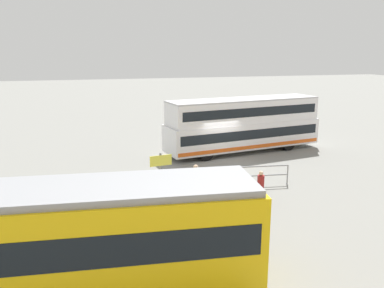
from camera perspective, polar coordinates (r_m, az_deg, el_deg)
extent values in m
plane|color=gray|center=(25.49, 4.29, -2.27)|extent=(160.00, 160.00, 0.00)
cube|color=white|center=(27.47, 7.55, 1.47)|extent=(11.50, 4.17, 1.79)
cube|color=white|center=(27.18, 7.66, 4.86)|extent=(11.15, 4.02, 1.50)
cube|color=black|center=(27.43, 7.57, 1.91)|extent=(10.95, 4.11, 0.64)
cube|color=black|center=(27.17, 7.66, 5.02)|extent=(10.60, 3.96, 0.60)
cube|color=#D85919|center=(27.61, 7.51, 0.16)|extent=(11.29, 4.17, 0.24)
cube|color=#B2B2B7|center=(27.08, 7.71, 6.54)|extent=(11.15, 4.02, 0.10)
cylinder|color=black|center=(25.99, 0.97, -0.79)|extent=(1.35, 2.64, 1.00)
cylinder|color=black|center=(29.36, 12.63, 0.55)|extent=(1.35, 2.64, 1.00)
cube|color=#E5B70C|center=(11.89, -21.02, -13.50)|extent=(12.46, 4.00, 2.83)
cube|color=black|center=(11.77, -21.14, -12.26)|extent=(11.98, 3.97, 0.90)
cube|color=gray|center=(11.31, -21.67, -6.60)|extent=(12.19, 3.76, 0.20)
cylinder|color=black|center=(18.67, 0.67, -6.80)|extent=(0.14, 0.14, 0.84)
cylinder|color=black|center=(18.48, 0.43, -7.02)|extent=(0.14, 0.14, 0.84)
cylinder|color=navy|center=(18.33, 0.56, -4.71)|extent=(0.45, 0.45, 0.65)
sphere|color=beige|center=(18.20, 0.56, -3.40)|extent=(0.23, 0.23, 0.23)
cylinder|color=#4C3F2D|center=(18.26, 9.86, -7.59)|extent=(0.14, 0.14, 0.77)
cylinder|color=#4C3F2D|center=(18.45, 10.12, -7.38)|extent=(0.14, 0.14, 0.77)
cylinder|color=maroon|center=(18.13, 10.08, -5.45)|extent=(0.45, 0.45, 0.60)
sphere|color=beige|center=(18.00, 10.13, -4.24)|extent=(0.21, 0.21, 0.21)
cube|color=gray|center=(19.94, 3.55, -3.59)|extent=(7.70, 1.12, 0.06)
cube|color=gray|center=(20.09, 3.53, -4.95)|extent=(7.70, 1.12, 0.06)
cylinder|color=gray|center=(21.22, 13.86, -4.39)|extent=(0.07, 0.07, 1.05)
cylinder|color=gray|center=(20.10, 3.53, -5.02)|extent=(0.07, 0.07, 1.05)
cylinder|color=gray|center=(19.69, -7.64, -5.51)|extent=(0.07, 0.07, 1.05)
cylinder|color=slate|center=(18.37, -4.60, -4.79)|extent=(0.10, 0.10, 2.29)
cube|color=#D8D84C|center=(18.10, -4.61, -2.43)|extent=(1.06, 0.19, 0.50)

